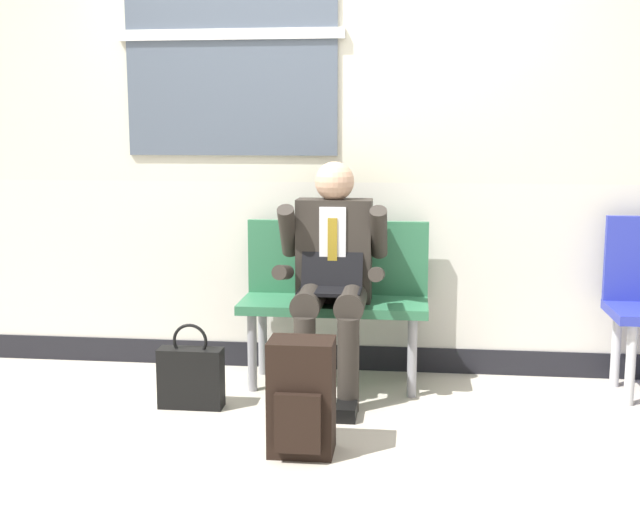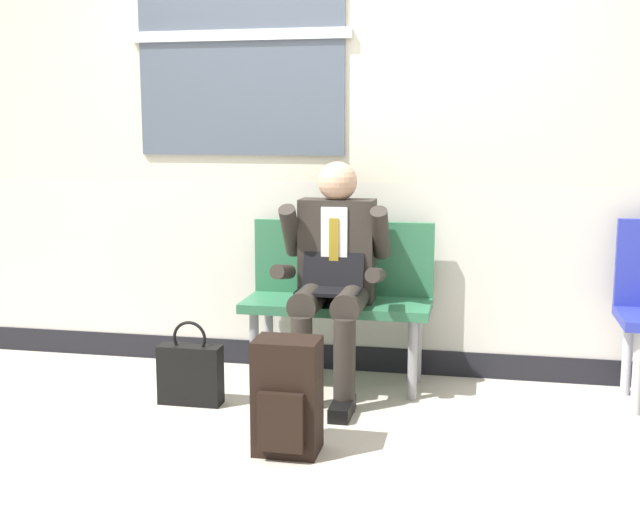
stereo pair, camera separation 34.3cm
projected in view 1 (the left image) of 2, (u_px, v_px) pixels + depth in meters
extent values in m
plane|color=#B2A899|center=(304.00, 412.00, 4.00)|extent=(18.00, 18.00, 0.00)
cube|color=beige|center=(322.00, 45.00, 4.48)|extent=(5.69, 0.12, 1.53)
cube|color=beige|center=(322.00, 263.00, 4.68)|extent=(5.69, 0.12, 0.95)
cube|color=black|center=(322.00, 354.00, 4.76)|extent=(5.69, 0.14, 0.15)
cube|color=#4C5666|center=(230.00, 34.00, 4.46)|extent=(1.20, 0.02, 1.34)
cube|color=silver|center=(230.00, 34.00, 4.45)|extent=(1.28, 0.03, 0.06)
cube|color=#2D6B47|center=(334.00, 305.00, 4.35)|extent=(1.01, 0.42, 0.05)
cube|color=#2D6B47|center=(337.00, 257.00, 4.49)|extent=(1.01, 0.04, 0.41)
cylinder|color=gray|center=(252.00, 352.00, 4.29)|extent=(0.05, 0.05, 0.43)
cylinder|color=gray|center=(263.00, 338.00, 4.58)|extent=(0.05, 0.05, 0.43)
cylinder|color=gray|center=(412.00, 357.00, 4.19)|extent=(0.05, 0.05, 0.43)
cylinder|color=gray|center=(412.00, 342.00, 4.48)|extent=(0.05, 0.05, 0.43)
cylinder|color=#B7B7BC|center=(631.00, 365.00, 4.06)|extent=(0.05, 0.05, 0.43)
cylinder|color=#B7B7BC|center=(616.00, 349.00, 4.36)|extent=(0.05, 0.05, 0.43)
cylinder|color=#2D2823|center=(309.00, 300.00, 4.14)|extent=(0.15, 0.40, 0.15)
cylinder|color=#2D2823|center=(304.00, 363.00, 4.00)|extent=(0.11, 0.11, 0.48)
cube|color=black|center=(303.00, 406.00, 3.98)|extent=(0.10, 0.26, 0.07)
cylinder|color=#2D2823|center=(351.00, 301.00, 4.12)|extent=(0.15, 0.40, 0.15)
cylinder|color=#2D2823|center=(348.00, 365.00, 3.98)|extent=(0.11, 0.11, 0.48)
cube|color=black|center=(347.00, 408.00, 3.95)|extent=(0.10, 0.26, 0.07)
cube|color=#2D2823|center=(334.00, 250.00, 4.30)|extent=(0.40, 0.18, 0.55)
cube|color=silver|center=(333.00, 244.00, 4.20)|extent=(0.14, 0.01, 0.39)
cube|color=olive|center=(332.00, 249.00, 4.20)|extent=(0.05, 0.01, 0.33)
sphere|color=tan|center=(334.00, 181.00, 4.24)|extent=(0.21, 0.21, 0.21)
cylinder|color=#2D2823|center=(288.00, 231.00, 4.24)|extent=(0.09, 0.25, 0.30)
cylinder|color=#2D2823|center=(283.00, 272.00, 4.11)|extent=(0.08, 0.27, 0.12)
cylinder|color=#2D2823|center=(379.00, 232.00, 4.19)|extent=(0.09, 0.25, 0.30)
cylinder|color=#2D2823|center=(377.00, 274.00, 4.05)|extent=(0.08, 0.27, 0.12)
cube|color=black|center=(330.00, 291.00, 4.09)|extent=(0.32, 0.22, 0.02)
cube|color=black|center=(332.00, 266.00, 4.20)|extent=(0.32, 0.08, 0.21)
cube|color=black|center=(302.00, 396.00, 3.46)|extent=(0.28, 0.20, 0.51)
cube|color=black|center=(298.00, 423.00, 3.35)|extent=(0.20, 0.04, 0.25)
cube|color=black|center=(191.00, 378.00, 4.04)|extent=(0.32, 0.11, 0.31)
torus|color=black|center=(190.00, 341.00, 4.01)|extent=(0.18, 0.02, 0.18)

